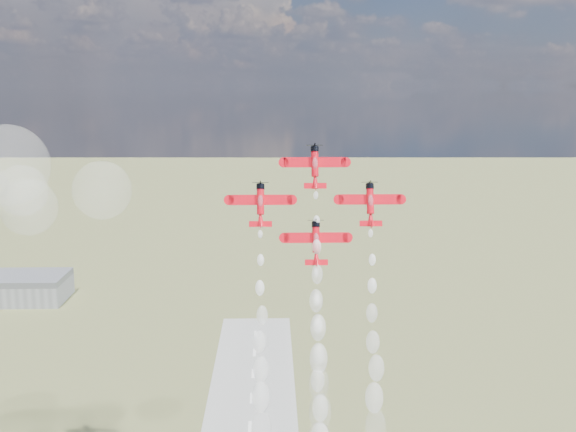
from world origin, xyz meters
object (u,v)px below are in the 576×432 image
Objects in this scene: hangar at (15,288)px; plane_slot at (316,242)px; plane_left at (260,204)px; plane_lead at (315,166)px; plane_right at (370,203)px.

hangar is 3.63× the size of plane_slot.
plane_left is at bearing -55.13° from hangar.
plane_lead reaches higher than plane_left.
plane_right reaches higher than hangar.
plane_lead is at bearing -52.18° from hangar.
plane_lead is at bearing 90.00° from plane_slot.
hangar is 3.63× the size of plane_lead.
plane_lead is 16.81m from plane_slot.
plane_left is 1.00× the size of plane_slot.
plane_slot is (12.00, -2.86, -7.90)m from plane_left.
plane_right is (24.01, 0.00, 0.00)m from plane_left.
hangar is 236.97m from plane_lead.
plane_right is (148.62, -178.85, 72.81)m from hangar.
plane_right is at bearing 0.00° from plane_left.
hangar is at bearing 124.87° from plane_left.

